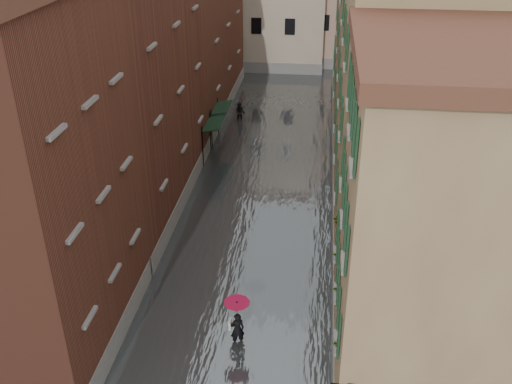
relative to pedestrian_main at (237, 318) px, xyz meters
The scene contains 13 objects.
ground 2.04m from the pedestrian_main, 104.03° to the left, with size 120.00×120.00×0.00m, color #5A5B5D.
floodwater 14.58m from the pedestrian_main, 91.50° to the left, with size 10.00×60.00×0.20m, color #4F5557.
building_left_near 9.04m from the pedestrian_main, behind, with size 6.00×8.00×13.00m, color brown.
building_left_mid 13.77m from the pedestrian_main, 125.04° to the left, with size 6.00×14.00×12.50m, color #562F1B.
building_left_far 27.17m from the pedestrian_main, 106.13° to the left, with size 6.00×16.00×14.00m, color brown.
building_right_near 7.99m from the pedestrian_main, ahead, with size 6.00×8.00×11.50m, color #8B6447.
building_right_mid 13.48m from the pedestrian_main, 57.83° to the left, with size 6.00×14.00×13.00m, color tan.
building_right_far 26.74m from the pedestrian_main, 75.46° to the left, with size 6.00×16.00×11.50m, color #8B6447.
awning_near 16.94m from the pedestrian_main, 103.23° to the left, with size 1.09×2.99×2.80m.
awning_far 19.32m from the pedestrian_main, 101.57° to the left, with size 1.09×2.90×2.80m.
window_planters 4.39m from the pedestrian_main, ahead, with size 0.59×8.21×0.84m.
pedestrian_main is the anchor object (origin of this frame).
pedestrian_far 23.18m from the pedestrian_main, 97.91° to the left, with size 0.76×0.59×1.57m, color black.
Camera 1 is at (3.02, -17.83, 15.62)m, focal length 40.00 mm.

